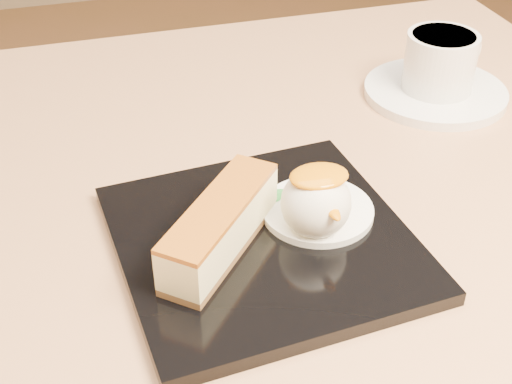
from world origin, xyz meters
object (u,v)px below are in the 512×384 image
object	(u,v)px
dessert_plate	(263,242)
cheesecake	(220,226)
table	(288,336)
saucer	(435,92)
coffee_cup	(441,60)
ice_cream_scoop	(316,203)

from	to	relation	value
dessert_plate	cheesecake	size ratio (longest dim) A/B	1.82
table	dessert_plate	world-z (taller)	dessert_plate
table	cheesecake	xyz separation A→B (m)	(-0.07, -0.05, 0.19)
table	saucer	xyz separation A→B (m)	(0.21, 0.15, 0.16)
dessert_plate	cheesecake	xyz separation A→B (m)	(-0.04, -0.00, 0.03)
table	coffee_cup	size ratio (longest dim) A/B	8.28
ice_cream_scoop	saucer	size ratio (longest dim) A/B	0.36
dessert_plate	ice_cream_scoop	xyz separation A→B (m)	(0.04, -0.00, 0.03)
cheesecake	coffee_cup	bearing A→B (deg)	-14.56
saucer	coffee_cup	distance (m)	0.04
dessert_plate	coffee_cup	size ratio (longest dim) A/B	2.28
table	ice_cream_scoop	bearing A→B (deg)	-89.12
coffee_cup	cheesecake	bearing A→B (deg)	-164.74
dessert_plate	coffee_cup	bearing A→B (deg)	36.87
saucer	coffee_cup	world-z (taller)	coffee_cup
table	coffee_cup	bearing A→B (deg)	34.66
table	saucer	size ratio (longest dim) A/B	5.33
cheesecake	coffee_cup	world-z (taller)	coffee_cup
saucer	coffee_cup	xyz separation A→B (m)	(0.00, 0.00, 0.04)
saucer	coffee_cup	size ratio (longest dim) A/B	1.55
ice_cream_scoop	coffee_cup	bearing A→B (deg)	42.50
table	coffee_cup	world-z (taller)	coffee_cup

